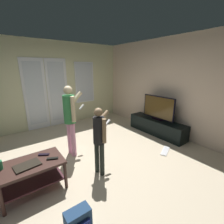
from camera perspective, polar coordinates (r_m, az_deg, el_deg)
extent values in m
cube|color=beige|center=(3.30, -9.94, -18.94)|extent=(5.53, 5.41, 0.02)
cube|color=beige|center=(5.29, -24.18, 8.79)|extent=(5.53, 0.06, 2.66)
cube|color=white|center=(5.24, -26.10, 5.43)|extent=(0.65, 0.02, 2.17)
cube|color=silver|center=(5.22, -26.14, 5.95)|extent=(0.49, 0.01, 1.87)
cube|color=white|center=(5.40, -19.12, 6.46)|extent=(0.65, 0.02, 2.17)
cube|color=silver|center=(5.38, -19.12, 6.96)|extent=(0.49, 0.01, 1.87)
cube|color=white|center=(5.73, -9.98, 10.58)|extent=(0.70, 0.02, 1.40)
cube|color=silver|center=(5.72, -9.92, 10.57)|extent=(0.64, 0.01, 1.34)
cube|color=beige|center=(4.64, 21.10, 8.29)|extent=(0.06, 5.41, 2.66)
cube|color=#3C241F|center=(2.77, -27.44, -16.51)|extent=(0.91, 0.58, 0.04)
cube|color=#3C1B21|center=(2.93, -26.66, -21.41)|extent=(0.83, 0.50, 0.02)
cylinder|color=#3C241F|center=(2.69, -35.32, -25.18)|extent=(0.05, 0.05, 0.44)
cylinder|color=#3C241F|center=(2.77, -16.61, -21.33)|extent=(0.05, 0.05, 0.44)
cylinder|color=#3C241F|center=(3.11, -35.74, -19.41)|extent=(0.05, 0.05, 0.44)
cylinder|color=#3C241F|center=(3.17, -19.98, -16.37)|extent=(0.05, 0.05, 0.44)
cube|color=black|center=(4.72, 16.00, -5.12)|extent=(0.43, 1.72, 0.43)
cube|color=black|center=(4.30, 25.07, -7.87)|extent=(0.36, 0.02, 0.24)
cube|color=black|center=(4.65, 16.23, -2.41)|extent=(0.08, 0.35, 0.04)
cube|color=black|center=(4.56, 16.55, 1.62)|extent=(0.04, 1.00, 0.64)
cube|color=#4C3819|center=(4.54, 16.41, 1.59)|extent=(0.00, 0.95, 0.59)
cylinder|color=#E196BC|center=(3.50, -13.90, -9.83)|extent=(0.10, 0.10, 0.74)
cylinder|color=#E196BC|center=(3.63, -15.15, -8.94)|extent=(0.10, 0.10, 0.74)
cylinder|color=#398E4C|center=(3.34, -15.32, 0.94)|extent=(0.24, 0.24, 0.58)
sphere|color=beige|center=(3.27, -15.84, 7.68)|extent=(0.18, 0.18, 0.18)
cylinder|color=beige|center=(3.19, -14.01, 0.94)|extent=(0.08, 0.08, 0.52)
cylinder|color=beige|center=(3.54, -13.88, 3.92)|extent=(0.45, 0.13, 0.40)
cube|color=white|center=(3.68, -11.04, 1.83)|extent=(0.13, 0.05, 0.11)
cylinder|color=#262C27|center=(2.88, -3.66, -16.97)|extent=(0.08, 0.08, 0.60)
cylinder|color=#262C27|center=(2.96, -5.50, -16.00)|extent=(0.08, 0.08, 0.60)
cylinder|color=black|center=(2.67, -4.85, -6.70)|extent=(0.20, 0.20, 0.47)
sphere|color=#987753|center=(2.57, -5.02, -0.04)|extent=(0.14, 0.14, 0.14)
cylinder|color=#987753|center=(2.57, -2.83, -6.95)|extent=(0.07, 0.07, 0.42)
cylinder|color=#987753|center=(2.83, -4.11, -2.63)|extent=(0.40, 0.14, 0.28)
cube|color=white|center=(2.99, -1.60, -3.84)|extent=(0.14, 0.07, 0.10)
cube|color=navy|center=(2.30, -12.34, -33.82)|extent=(0.30, 0.17, 0.25)
cube|color=white|center=(3.92, 18.85, -13.28)|extent=(0.45, 0.30, 0.02)
cube|color=silver|center=(3.91, 18.86, -13.14)|extent=(0.40, 0.25, 0.00)
cube|color=black|center=(2.70, -28.52, -16.75)|extent=(0.37, 0.27, 0.02)
cube|color=black|center=(2.87, -23.64, -14.05)|extent=(0.17, 0.13, 0.02)
cube|color=black|center=(2.72, -20.89, -15.57)|extent=(0.18, 0.12, 0.02)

